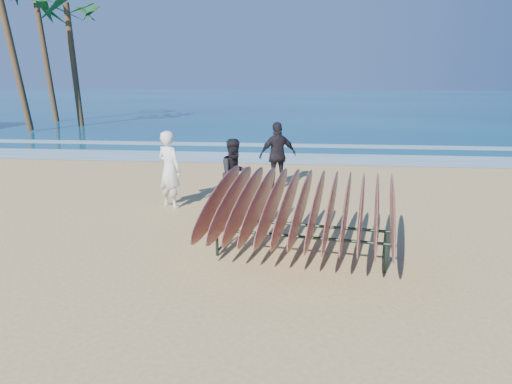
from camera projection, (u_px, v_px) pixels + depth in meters
ground at (252, 252)px, 8.54m from camera, size 120.00×120.00×0.00m
ocean at (297, 100)px, 61.54m from camera, size 160.00×160.00×0.00m
foam_near at (280, 158)px, 18.17m from camera, size 160.00×160.00×0.00m
foam_far at (284, 145)px, 21.55m from camera, size 160.00×160.00×0.00m
surfboard_rack at (301, 206)px, 8.06m from camera, size 3.57×3.37×1.58m
person_white at (170, 170)px, 11.21m from camera, size 0.83×0.75×1.91m
person_dark_a at (235, 174)px, 11.12m from camera, size 1.07×1.04×1.73m
person_dark_b at (278, 155)px, 13.20m from camera, size 1.22×0.90×1.92m
palm_mid at (69, 14)px, 28.13m from camera, size 5.20×5.20×7.76m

